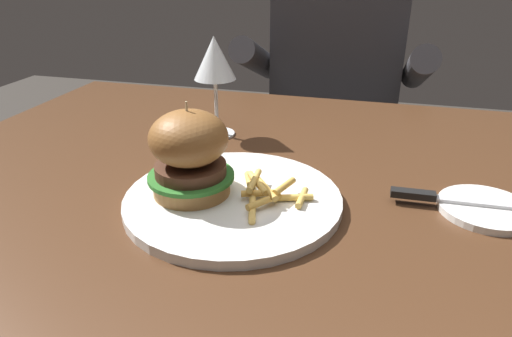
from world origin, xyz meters
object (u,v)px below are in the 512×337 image
(table_knife, at_px, (448,199))
(diner_person, at_px, (332,129))
(main_plate, at_px, (236,200))
(burger_sandwich, at_px, (190,153))
(wine_glass, at_px, (215,61))
(bread_plate, at_px, (486,209))

(table_knife, xyz_separation_m, diner_person, (-0.23, 0.76, -0.19))
(main_plate, relative_size, diner_person, 0.26)
(burger_sandwich, bearing_deg, table_knife, 12.00)
(burger_sandwich, relative_size, table_knife, 0.69)
(wine_glass, bearing_deg, main_plate, -65.03)
(main_plate, distance_m, bread_plate, 0.34)
(bread_plate, bearing_deg, wine_glass, 157.94)
(main_plate, distance_m, diner_person, 0.84)
(main_plate, height_order, wine_glass, wine_glass)
(bread_plate, distance_m, table_knife, 0.05)
(burger_sandwich, xyz_separation_m, diner_person, (0.12, 0.83, -0.25))
(wine_glass, bearing_deg, diner_person, 73.61)
(wine_glass, relative_size, table_knife, 0.97)
(main_plate, relative_size, wine_glass, 1.62)
(main_plate, xyz_separation_m, wine_glass, (-0.12, 0.25, 0.13))
(bread_plate, height_order, diner_person, diner_person)
(wine_glass, distance_m, diner_person, 0.68)
(burger_sandwich, xyz_separation_m, bread_plate, (0.39, 0.07, -0.07))
(bread_plate, relative_size, table_knife, 0.65)
(burger_sandwich, xyz_separation_m, wine_glass, (-0.05, 0.26, 0.07))
(main_plate, relative_size, bread_plate, 2.42)
(wine_glass, xyz_separation_m, table_knife, (0.40, -0.18, -0.13))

